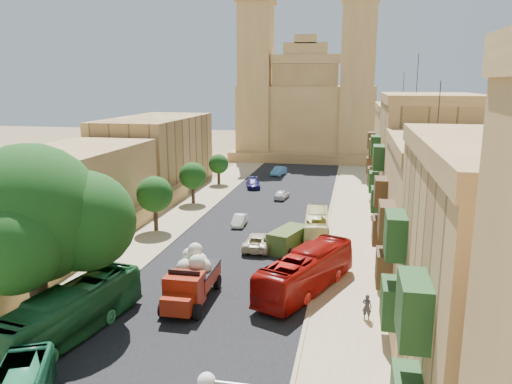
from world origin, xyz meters
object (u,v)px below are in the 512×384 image
at_px(ficus_tree, 33,219).
at_px(car_dkblue, 253,183).
at_px(car_blue_b, 279,171).
at_px(street_tree_b, 155,194).
at_px(bus_cream_east, 316,225).
at_px(car_white_b, 282,194).
at_px(bus_green_north, 70,312).
at_px(car_white_a, 239,220).
at_px(red_truck, 191,278).
at_px(olive_pickup, 288,240).
at_px(car_blue_a, 190,269).
at_px(pedestrian_c, 325,260).
at_px(street_tree_c, 193,176).
at_px(street_tree_d, 219,164).
at_px(church, 308,109).
at_px(pedestrian_a, 367,307).
at_px(car_cream, 259,241).
at_px(bus_red_east, 306,271).
at_px(street_tree_a, 95,235).

bearing_deg(ficus_tree, car_dkblue, 83.34).
xyz_separation_m(ficus_tree, car_blue_b, (7.00, 52.85, -6.00)).
distance_m(street_tree_b, bus_cream_east, 16.44).
bearing_deg(street_tree_b, car_white_b, 57.12).
distance_m(bus_green_north, car_blue_b, 54.48).
bearing_deg(street_tree_b, car_white_a, 22.85).
bearing_deg(red_truck, car_blue_b, 91.62).
relative_size(olive_pickup, car_blue_a, 1.44).
relative_size(olive_pickup, car_white_a, 1.46).
bearing_deg(pedestrian_c, street_tree_c, -145.44).
distance_m(street_tree_d, olive_pickup, 30.78).
bearing_deg(car_blue_b, street_tree_d, -120.26).
height_order(church, pedestrian_a, church).
xyz_separation_m(red_truck, car_blue_a, (-1.65, 4.41, -1.12)).
distance_m(car_white_b, car_blue_b, 16.82).
distance_m(ficus_tree, olive_pickup, 22.14).
relative_size(olive_pickup, car_cream, 0.99).
bearing_deg(red_truck, ficus_tree, -151.59).
xyz_separation_m(bus_green_north, pedestrian_c, (14.10, 13.53, -0.62)).
bearing_deg(pedestrian_a, church, -65.45).
xyz_separation_m(street_tree_b, bus_green_north, (3.50, -21.45, -2.23)).
xyz_separation_m(red_truck, car_dkblue, (-3.44, 37.74, -1.06)).
bearing_deg(bus_red_east, ficus_tree, 48.63).
height_order(ficus_tree, pedestrian_a, ficus_tree).
height_order(bus_green_north, pedestrian_c, bus_green_north).
distance_m(street_tree_c, street_tree_d, 12.01).
distance_m(car_cream, car_blue_b, 36.63).
height_order(car_blue_a, pedestrian_a, pedestrian_a).
bearing_deg(bus_cream_east, red_truck, 62.48).
bearing_deg(bus_green_north, street_tree_a, 120.32).
bearing_deg(car_cream, pedestrian_c, 145.04).
relative_size(bus_red_east, car_blue_a, 3.12).
relative_size(church, pedestrian_c, 20.09).
bearing_deg(bus_green_north, street_tree_d, 104.40).
bearing_deg(street_tree_c, street_tree_d, 90.00).
height_order(car_white_a, pedestrian_c, pedestrian_c).
bearing_deg(street_tree_d, car_dkblue, -17.25).
distance_m(street_tree_d, car_white_b, 13.27).
xyz_separation_m(street_tree_a, street_tree_b, (0.00, 12.00, 0.62)).
bearing_deg(car_blue_b, car_white_b, -69.60).
distance_m(street_tree_c, car_white_b, 11.73).
bearing_deg(pedestrian_a, ficus_tree, 27.64).
relative_size(ficus_tree, car_cream, 2.22).
relative_size(street_tree_c, bus_red_east, 0.47).
xyz_separation_m(red_truck, car_white_b, (1.56, 31.76, -1.12)).
distance_m(car_dkblue, pedestrian_a, 41.00).
relative_size(street_tree_a, car_white_b, 1.34).
bearing_deg(car_white_a, bus_green_north, -102.41).
bearing_deg(bus_cream_east, car_white_b, -73.35).
relative_size(car_white_a, car_cream, 0.68).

